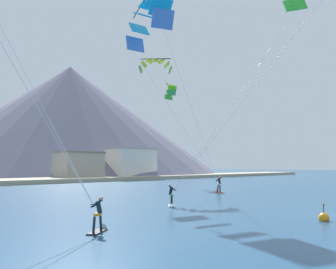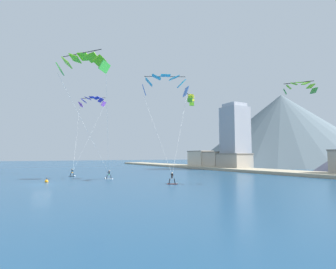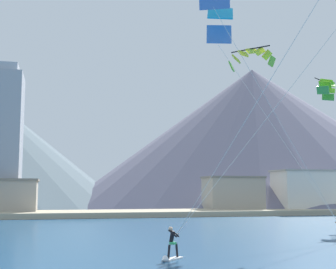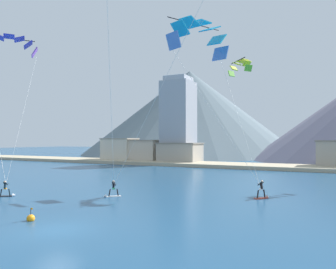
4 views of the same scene
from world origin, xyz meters
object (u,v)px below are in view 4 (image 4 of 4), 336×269
kitesurfer_mid_center (263,192)px  parafoil_kite_distant_high_outer (240,65)px  kitesurfer_near_trail (111,192)px  race_marker_buoy (31,218)px  kitesurfer_near_lead (8,192)px  parafoil_kite_mid_center (199,34)px  parafoil_kite_near_lead (9,43)px

kitesurfer_mid_center → parafoil_kite_distant_high_outer: size_ratio=0.54×
kitesurfer_near_trail → race_marker_buoy: 10.32m
kitesurfer_mid_center → race_marker_buoy: bearing=-128.1°
kitesurfer_near_lead → parafoil_kite_mid_center: (15.19, 13.19, 17.31)m
kitesurfer_near_lead → parafoil_kite_distant_high_outer: size_ratio=0.49×
parafoil_kite_near_lead → parafoil_kite_distant_high_outer: size_ratio=5.07×
kitesurfer_near_lead → kitesurfer_mid_center: bearing=24.4°
parafoil_kite_mid_center → kitesurfer_near_lead: bearing=-139.0°
parafoil_kite_mid_center → race_marker_buoy: size_ratio=17.50×
kitesurfer_mid_center → parafoil_kite_mid_center: (-7.57, 2.86, 17.16)m
parafoil_kite_mid_center → kitesurfer_near_trail: bearing=-124.0°
kitesurfer_near_trail → parafoil_kite_near_lead: parafoil_kite_near_lead is taller
kitesurfer_near_trail → kitesurfer_mid_center: 14.69m
kitesurfer_near_trail → parafoil_kite_mid_center: (5.90, 8.73, 17.28)m
kitesurfer_near_trail → parafoil_kite_near_lead: 23.54m
parafoil_kite_distant_high_outer → race_marker_buoy: 27.77m
kitesurfer_near_lead → parafoil_kite_mid_center: parafoil_kite_mid_center is taller
parafoil_kite_near_lead → kitesurfer_mid_center: bearing=9.8°
kitesurfer_near_lead → parafoil_kite_distant_high_outer: parafoil_kite_distant_high_outer is taller
parafoil_kite_distant_high_outer → race_marker_buoy: bearing=-112.1°
kitesurfer_mid_center → parafoil_kite_mid_center: 18.98m
kitesurfer_near_lead → parafoil_kite_distant_high_outer: (19.08, 16.28, 13.94)m
kitesurfer_near_lead → kitesurfer_near_trail: (9.29, 4.46, 0.03)m
parafoil_kite_distant_high_outer → kitesurfer_near_lead: bearing=-139.5°
kitesurfer_near_trail → parafoil_kite_distant_high_outer: bearing=50.4°
kitesurfer_near_trail → parafoil_kite_mid_center: 20.24m
kitesurfer_near_trail → kitesurfer_mid_center: kitesurfer_mid_center is taller
kitesurfer_near_trail → race_marker_buoy: (0.81, -10.28, -0.31)m
parafoil_kite_mid_center → race_marker_buoy: 26.39m
kitesurfer_near_trail → parafoil_kite_distant_high_outer: (9.79, 11.82, 13.92)m
kitesurfer_near_lead → parafoil_kite_near_lead: parafoil_kite_near_lead is taller
kitesurfer_near_trail → parafoil_kite_distant_high_outer: size_ratio=0.49×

